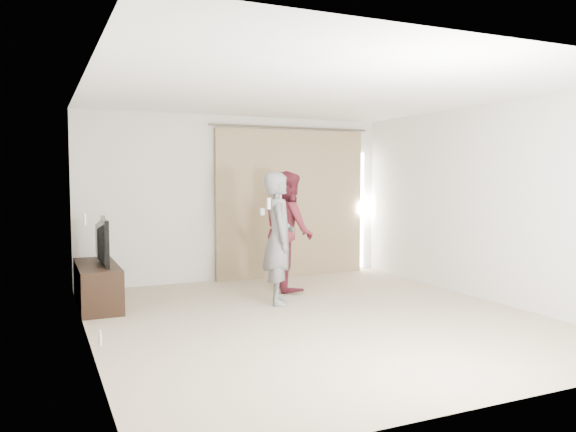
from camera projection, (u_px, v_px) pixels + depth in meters
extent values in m
plane|color=#C4B193|center=(317.00, 318.00, 6.52)|extent=(5.50, 5.50, 0.00)
cube|color=silver|center=(238.00, 198.00, 8.93)|extent=(5.00, 0.04, 2.60)
cube|color=silver|center=(86.00, 212.00, 5.41)|extent=(0.04, 5.50, 2.60)
cube|color=silver|center=(85.00, 219.00, 5.78)|extent=(0.02, 0.08, 0.12)
cube|color=silver|center=(100.00, 338.00, 4.66)|extent=(0.02, 0.08, 0.12)
cube|color=white|center=(318.00, 92.00, 6.34)|extent=(5.00, 5.50, 0.01)
cube|color=tan|center=(291.00, 203.00, 9.24)|extent=(2.60, 0.10, 2.40)
cylinder|color=brown|center=(291.00, 128.00, 9.16)|extent=(2.80, 0.03, 0.03)
cube|color=silver|center=(361.00, 210.00, 9.85)|extent=(0.08, 0.04, 2.00)
cube|color=black|center=(97.00, 285.00, 7.10)|extent=(0.48, 1.40, 0.54)
imported|color=black|center=(96.00, 241.00, 7.06)|extent=(0.19, 1.02, 0.58)
cylinder|color=#C4B486|center=(105.00, 292.00, 7.84)|extent=(0.31, 0.31, 0.05)
cylinder|color=#C4B486|center=(104.00, 277.00, 7.83)|extent=(0.17, 0.17, 0.37)
imported|color=slate|center=(279.00, 238.00, 7.21)|extent=(0.58, 0.72, 1.70)
cube|color=silver|center=(269.00, 204.00, 7.01)|extent=(0.04, 0.04, 0.14)
cube|color=silver|center=(262.00, 212.00, 7.22)|extent=(0.05, 0.05, 0.09)
imported|color=maroon|center=(288.00, 231.00, 8.11)|extent=(0.73, 0.89, 1.72)
cube|color=silver|center=(280.00, 199.00, 7.92)|extent=(0.04, 0.04, 0.14)
cube|color=silver|center=(274.00, 207.00, 8.13)|extent=(0.05, 0.05, 0.09)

